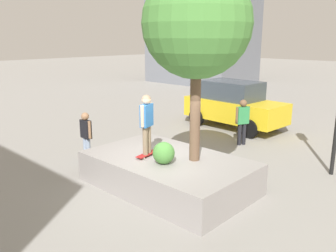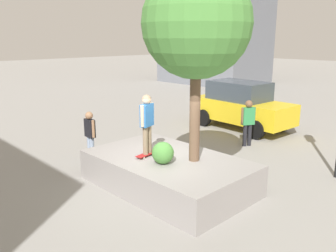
# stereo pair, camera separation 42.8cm
# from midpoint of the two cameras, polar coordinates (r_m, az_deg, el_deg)

# --- Properties ---
(ground_plane) EXTENTS (120.00, 120.00, 0.00)m
(ground_plane) POSITION_cam_midpoint_polar(r_m,az_deg,el_deg) (10.13, -2.18, -9.70)
(ground_plane) COLOR gray
(planter_ledge) EXTENTS (4.58, 2.81, 0.87)m
(planter_ledge) POSITION_cam_midpoint_polar(r_m,az_deg,el_deg) (9.92, -1.25, -7.51)
(planter_ledge) COLOR gray
(planter_ledge) RESTS_ON ground
(plaza_tree) EXTENTS (2.75, 2.75, 4.94)m
(plaza_tree) POSITION_cam_midpoint_polar(r_m,az_deg,el_deg) (9.05, 3.29, 16.13)
(plaza_tree) COLOR brown
(plaza_tree) RESTS_ON planter_ledge
(boxwood_shrub) EXTENTS (0.58, 0.58, 0.58)m
(boxwood_shrub) POSITION_cam_midpoint_polar(r_m,az_deg,el_deg) (9.22, -2.04, -4.40)
(boxwood_shrub) COLOR #4C8C3D
(boxwood_shrub) RESTS_ON planter_ledge
(skateboard) EXTENTS (0.34, 0.82, 0.07)m
(skateboard) POSITION_cam_midpoint_polar(r_m,az_deg,el_deg) (9.89, -4.64, -4.58)
(skateboard) COLOR #A51E1E
(skateboard) RESTS_ON planter_ledge
(skateboarder) EXTENTS (0.31, 0.54, 1.66)m
(skateboarder) POSITION_cam_midpoint_polar(r_m,az_deg,el_deg) (9.62, -4.75, 0.93)
(skateboarder) COLOR #847056
(skateboarder) RESTS_ON skateboard
(taxi_cab) EXTENTS (4.76, 2.42, 2.16)m
(taxi_cab) POSITION_cam_midpoint_polar(r_m,az_deg,el_deg) (16.52, 9.88, 3.48)
(taxi_cab) COLOR gold
(taxi_cab) RESTS_ON ground
(passerby_with_bag) EXTENTS (0.40, 0.56, 1.79)m
(passerby_with_bag) POSITION_cam_midpoint_polar(r_m,az_deg,el_deg) (13.85, 11.12, 1.11)
(passerby_with_bag) COLOR black
(passerby_with_bag) RESTS_ON ground
(pedestrian_crossing) EXTENTS (0.57, 0.26, 1.67)m
(pedestrian_crossing) POSITION_cam_midpoint_polar(r_m,az_deg,el_deg) (12.23, -14.12, -1.12)
(pedestrian_crossing) COLOR #8C9EB7
(pedestrian_crossing) RESTS_ON ground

